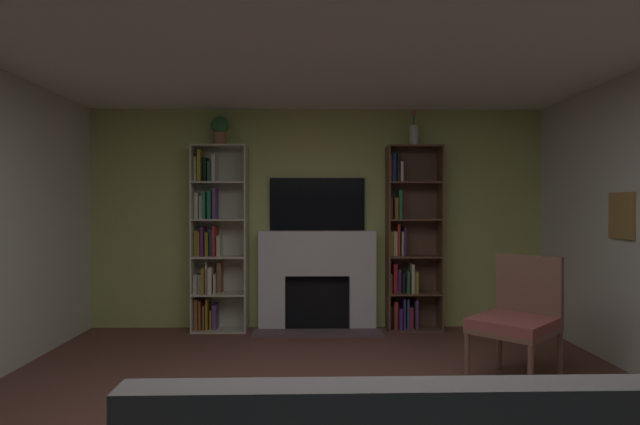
# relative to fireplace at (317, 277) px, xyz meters

# --- Properties ---
(wall_back_accent) EXTENTS (5.42, 0.06, 2.57)m
(wall_back_accent) POSITION_rel_fireplace_xyz_m (0.00, 0.14, 0.68)
(wall_back_accent) COLOR #BCC76F
(wall_back_accent) RESTS_ON ground_plane
(fireplace) EXTENTS (1.45, 0.51, 1.14)m
(fireplace) POSITION_rel_fireplace_xyz_m (0.00, 0.00, 0.00)
(fireplace) COLOR white
(fireplace) RESTS_ON ground_plane
(tv) EXTENTS (1.11, 0.06, 0.61)m
(tv) POSITION_rel_fireplace_xyz_m (0.00, 0.08, 0.85)
(tv) COLOR black
(tv) RESTS_ON fireplace
(bookshelf_left) EXTENTS (0.62, 0.32, 2.12)m
(bookshelf_left) POSITION_rel_fireplace_xyz_m (-1.19, -0.01, 0.43)
(bookshelf_left) COLOR beige
(bookshelf_left) RESTS_ON ground_plane
(bookshelf_right) EXTENTS (0.62, 0.31, 2.12)m
(bookshelf_right) POSITION_rel_fireplace_xyz_m (1.05, -0.01, 0.36)
(bookshelf_right) COLOR brown
(bookshelf_right) RESTS_ON ground_plane
(potted_plant) EXTENTS (0.20, 0.20, 0.33)m
(potted_plant) POSITION_rel_fireplace_xyz_m (-1.12, -0.04, 1.71)
(potted_plant) COLOR #A66C49
(potted_plant) RESTS_ON bookshelf_left
(vase_with_flowers) EXTENTS (0.11, 0.11, 0.41)m
(vase_with_flowers) POSITION_rel_fireplace_xyz_m (1.12, -0.04, 1.66)
(vase_with_flowers) COLOR silver
(vase_with_flowers) RESTS_ON bookshelf_right
(armchair) EXTENTS (0.83, 0.83, 1.02)m
(armchair) POSITION_rel_fireplace_xyz_m (1.61, -1.83, -0.06)
(armchair) COLOR brown
(armchair) RESTS_ON ground_plane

